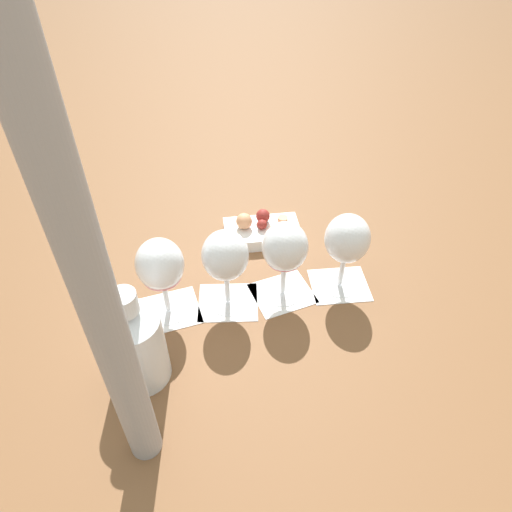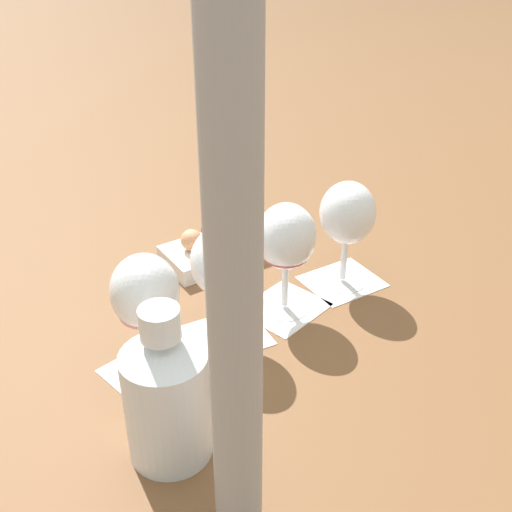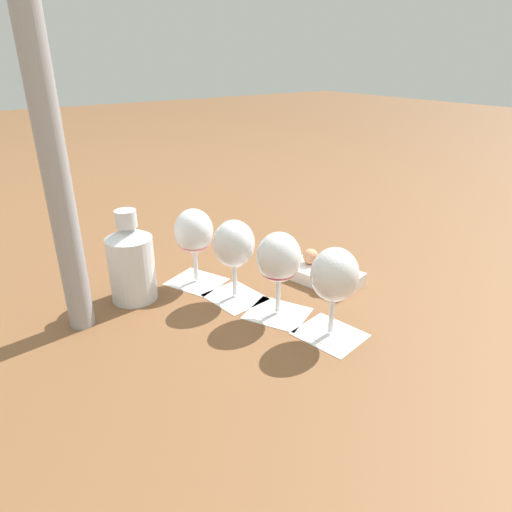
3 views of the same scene
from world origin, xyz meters
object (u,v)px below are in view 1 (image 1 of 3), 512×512
(wine_glass_1, at_px, (225,259))
(ceramic_vase, at_px, (135,343))
(wine_glass_2, at_px, (285,250))
(wine_glass_3, at_px, (347,242))
(snack_dish, at_px, (261,230))
(umbrella_pole, at_px, (82,255))
(wine_glass_0, at_px, (161,268))

(wine_glass_1, xyz_separation_m, ceramic_vase, (-0.12, -0.17, -0.03))
(wine_glass_2, relative_size, wine_glass_3, 1.00)
(snack_dish, height_order, umbrella_pole, umbrella_pole)
(umbrella_pole, bearing_deg, wine_glass_3, 49.85)
(wine_glass_2, height_order, umbrella_pole, umbrella_pole)
(wine_glass_2, relative_size, umbrella_pole, 0.22)
(wine_glass_2, relative_size, ceramic_vase, 0.88)
(wine_glass_0, distance_m, wine_glass_1, 0.11)
(wine_glass_0, height_order, wine_glass_3, same)
(wine_glass_0, height_order, wine_glass_2, same)
(ceramic_vase, height_order, snack_dish, ceramic_vase)
(wine_glass_1, distance_m, umbrella_pole, 0.40)
(ceramic_vase, xyz_separation_m, snack_dish, (0.17, 0.37, -0.06))
(wine_glass_1, xyz_separation_m, wine_glass_2, (0.10, 0.03, -0.00))
(snack_dish, bearing_deg, ceramic_vase, -114.35)
(wine_glass_0, height_order, wine_glass_1, same)
(wine_glass_0, distance_m, wine_glass_3, 0.34)
(wine_glass_3, distance_m, umbrella_pole, 0.53)
(wine_glass_3, bearing_deg, umbrella_pole, -130.15)
(wine_glass_2, distance_m, wine_glass_3, 0.12)
(ceramic_vase, distance_m, umbrella_pole, 0.32)
(ceramic_vase, bearing_deg, umbrella_pole, -72.57)
(wine_glass_0, relative_size, wine_glass_2, 1.00)
(wine_glass_0, height_order, snack_dish, wine_glass_0)
(wine_glass_2, relative_size, snack_dish, 0.92)
(snack_dish, bearing_deg, umbrella_pole, -104.92)
(wine_glass_1, bearing_deg, snack_dish, 76.46)
(wine_glass_2, bearing_deg, wine_glass_1, -162.87)
(ceramic_vase, relative_size, umbrella_pole, 0.26)
(wine_glass_0, xyz_separation_m, umbrella_pole, (0.03, -0.26, 0.26))
(wine_glass_1, bearing_deg, ceramic_vase, -125.13)
(wine_glass_3, bearing_deg, snack_dish, 140.62)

